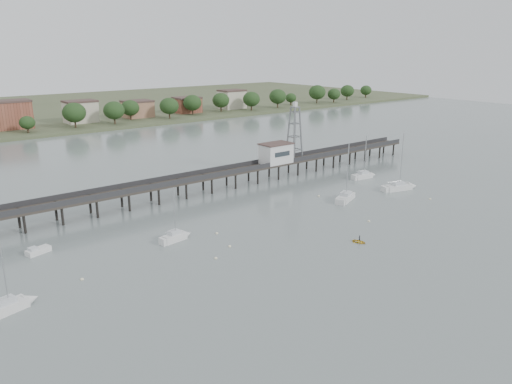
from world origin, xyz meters
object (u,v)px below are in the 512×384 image
sailboat_a (14,305)px  sailboat_e (366,175)px  pier (195,179)px  white_tender (38,251)px  sailboat_c (348,196)px  sailboat_d (403,187)px  yellow_dinghy (359,242)px  sailboat_b (178,236)px  lattice_tower (295,134)px

sailboat_a → sailboat_e: bearing=-5.6°
pier → white_tender: bearing=-161.3°
sailboat_a → sailboat_c: sailboat_c is taller
sailboat_d → white_tender: sailboat_d is taller
white_tender → pier: bearing=2.2°
sailboat_d → yellow_dinghy: (-35.09, -15.93, -0.63)m
sailboat_c → yellow_dinghy: bearing=-156.6°
sailboat_a → sailboat_b: 30.54m
sailboat_b → white_tender: bearing=147.5°
sailboat_e → yellow_dinghy: 46.62m
lattice_tower → sailboat_b: (-49.17, -22.51, -10.44)m
sailboat_a → sailboat_b: sailboat_a is taller
lattice_tower → sailboat_a: 85.01m
sailboat_d → yellow_dinghy: sailboat_d is taller
sailboat_a → yellow_dinghy: (53.99, -13.16, -0.65)m
pier → lattice_tower: lattice_tower is taller
sailboat_e → sailboat_c: sailboat_c is taller
lattice_tower → sailboat_b: lattice_tower is taller
pier → lattice_tower: size_ratio=9.68×
pier → sailboat_d: bearing=-33.6°
sailboat_a → sailboat_b: bearing=0.1°
sailboat_d → sailboat_b: bearing=-169.0°
lattice_tower → white_tender: bearing=-169.4°
sailboat_e → white_tender: 82.87m
pier → sailboat_e: (43.60, -15.05, -3.15)m
pier → yellow_dinghy: pier is taller
sailboat_d → sailboat_b: size_ratio=1.43×
yellow_dinghy → sailboat_c: bearing=29.9°
sailboat_a → lattice_tower: bearing=6.0°
lattice_tower → sailboat_e: lattice_tower is taller
sailboat_d → white_tender: bearing=-174.0°
sailboat_c → yellow_dinghy: (-18.42, -18.98, -0.64)m
sailboat_e → yellow_dinghy: (-36.72, -28.71, -0.65)m
sailboat_e → sailboat_b: sailboat_e is taller
sailboat_a → sailboat_c: 72.64m
sailboat_a → yellow_dinghy: size_ratio=4.79×
yellow_dinghy → lattice_tower: bearing=44.7°
sailboat_b → yellow_dinghy: (24.54, -21.25, -0.66)m
lattice_tower → sailboat_b: 55.07m
sailboat_d → white_tender: size_ratio=3.43×
lattice_tower → sailboat_c: 27.61m
lattice_tower → pier: bearing=-180.0°
lattice_tower → yellow_dinghy: (-24.62, -43.76, -11.10)m
lattice_tower → sailboat_e: bearing=-51.2°
pier → sailboat_a: bearing=-147.0°
lattice_tower → white_tender: size_ratio=3.60×
sailboat_d → sailboat_a: (-89.08, -2.77, 0.02)m
pier → sailboat_e: sailboat_e is taller
sailboat_e → white_tender: (-82.86, 1.76, -0.17)m
lattice_tower → white_tender: (-70.76, -13.29, -10.62)m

